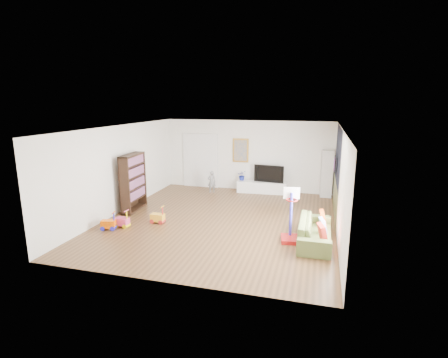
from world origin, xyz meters
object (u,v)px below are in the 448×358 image
(sofa, at_px, (315,231))
(media_console, at_px, (262,187))
(basketball_hoop, at_px, (291,215))
(bookshelf, at_px, (133,182))

(sofa, bearing_deg, media_console, 25.41)
(media_console, relative_size, sofa, 0.94)
(media_console, xyz_separation_m, basketball_hoop, (1.47, -4.46, 0.46))
(bookshelf, height_order, basketball_hoop, bookshelf)
(media_console, bearing_deg, bookshelf, -141.72)
(bookshelf, relative_size, basketball_hoop, 1.34)
(sofa, xyz_separation_m, basketball_hoop, (-0.59, -0.10, 0.38))
(bookshelf, bearing_deg, basketball_hoop, -17.83)
(bookshelf, xyz_separation_m, basketball_hoop, (5.05, -1.25, -0.23))
(media_console, bearing_deg, sofa, -68.24)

